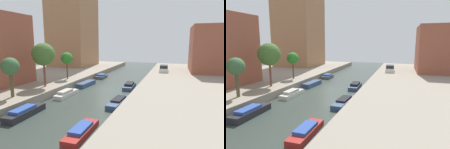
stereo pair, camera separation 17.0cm
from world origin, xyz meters
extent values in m
plane|color=#333D38|center=(0.00, 0.00, 0.00)|extent=(84.00, 84.00, 0.00)
cube|color=gray|center=(-15.00, 0.00, 0.50)|extent=(20.00, 64.00, 1.00)
cube|color=gray|center=(15.00, 0.00, 0.50)|extent=(20.00, 64.00, 1.00)
cube|color=#9E704C|center=(-16.00, 19.07, 14.71)|extent=(10.00, 10.86, 27.42)
cube|color=brown|center=(18.00, 18.46, 5.77)|extent=(10.00, 11.32, 9.54)
cylinder|color=#4D472C|center=(-7.25, -9.83, 2.41)|extent=(0.36, 0.36, 2.81)
sphere|color=#3B613A|center=(-7.25, -9.83, 4.49)|extent=(1.93, 1.93, 1.93)
cylinder|color=brown|center=(-7.25, -4.18, 2.69)|extent=(0.29, 0.29, 3.38)
sphere|color=#41662B|center=(-7.25, -4.18, 5.47)|extent=(3.12, 3.12, 3.12)
cylinder|color=brown|center=(-7.25, 1.63, 2.40)|extent=(0.23, 0.23, 2.79)
sphere|color=#2E7A28|center=(-7.25, 1.63, 4.49)|extent=(1.98, 1.98, 1.98)
cube|color=beige|center=(7.81, 14.98, 1.41)|extent=(1.88, 4.20, 0.81)
cube|color=#1E2328|center=(7.81, 14.67, 2.12)|extent=(1.62, 2.33, 0.61)
cube|color=#232328|center=(-3.61, -11.90, 0.32)|extent=(1.47, 4.64, 0.63)
cube|color=#2D4C9E|center=(-3.61, -12.15, 0.77)|extent=(1.20, 2.57, 0.28)
cube|color=beige|center=(-3.56, -4.65, 0.26)|extent=(1.23, 4.24, 0.53)
cube|color=#B2ADA3|center=(-3.56, -4.87, 0.70)|extent=(1.05, 2.33, 0.34)
cube|color=#33476B|center=(-3.77, 1.61, 0.34)|extent=(1.59, 4.35, 0.69)
cube|color=#4C5156|center=(-3.86, 8.75, 0.27)|extent=(1.65, 3.16, 0.55)
cube|color=#2D4C9E|center=(-3.86, 8.68, 0.70)|extent=(1.38, 1.75, 0.31)
cube|color=maroon|center=(3.39, -13.59, 0.25)|extent=(1.34, 4.21, 0.49)
cube|color=#2D4C9E|center=(3.39, -13.65, 0.62)|extent=(1.11, 2.33, 0.26)
cube|color=#33476B|center=(3.99, -5.86, 0.27)|extent=(1.51, 4.66, 0.55)
cube|color=black|center=(3.99, -5.59, 0.65)|extent=(1.21, 2.58, 0.20)
cube|color=#33476B|center=(3.39, 2.34, 0.27)|extent=(1.52, 4.46, 0.55)
cube|color=black|center=(3.39, 2.29, 0.72)|extent=(1.24, 2.47, 0.35)
camera|label=1|loc=(9.92, -25.61, 7.04)|focal=30.01mm
camera|label=2|loc=(10.08, -25.55, 7.04)|focal=30.01mm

